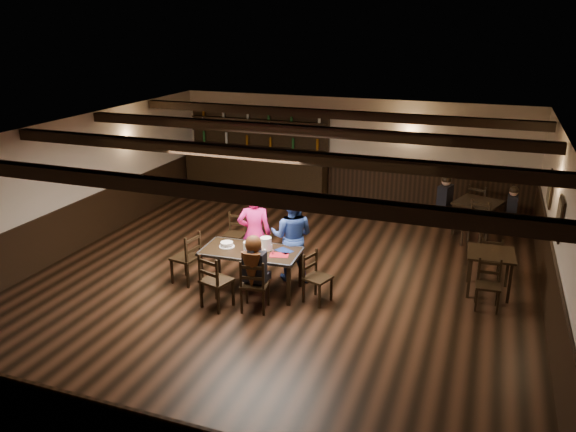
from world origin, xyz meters
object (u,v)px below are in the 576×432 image
(chair_near_right, at_px, (254,282))
(dining_table, at_px, (251,254))
(chair_near_left, at_px, (213,278))
(man_blue, at_px, (292,236))
(cake, at_px, (227,245))
(bar_counter, at_px, (257,170))
(woman_pink, at_px, (254,234))

(chair_near_right, bearing_deg, dining_table, 116.31)
(chair_near_left, distance_m, man_blue, 1.75)
(cake, bearing_deg, chair_near_left, -79.56)
(chair_near_left, bearing_deg, chair_near_right, 10.87)
(chair_near_right, xyz_separation_m, man_blue, (0.15, 1.40, 0.29))
(man_blue, xyz_separation_m, bar_counter, (-2.61, 4.49, -0.10))
(dining_table, xyz_separation_m, man_blue, (0.51, 0.68, 0.14))
(cake, distance_m, bar_counter, 5.43)
(dining_table, height_order, chair_near_right, chair_near_right)
(woman_pink, height_order, bar_counter, bar_counter)
(chair_near_left, bearing_deg, woman_pink, 84.14)
(dining_table, distance_m, chair_near_left, 0.91)
(dining_table, bearing_deg, chair_near_right, -63.69)
(cake, bearing_deg, bar_counter, 107.59)
(chair_near_left, bearing_deg, dining_table, 70.13)
(dining_table, relative_size, woman_pink, 1.05)
(chair_near_left, distance_m, chair_near_right, 0.67)
(bar_counter, bearing_deg, man_blue, -59.83)
(chair_near_right, distance_m, woman_pink, 1.39)
(bar_counter, bearing_deg, woman_pink, -67.32)
(chair_near_right, relative_size, woman_pink, 0.55)
(chair_near_right, height_order, cake, chair_near_right)
(dining_table, distance_m, woman_pink, 0.58)
(chair_near_right, bearing_deg, bar_counter, 112.65)
(chair_near_left, relative_size, cake, 3.47)
(chair_near_right, distance_m, man_blue, 1.44)
(chair_near_left, xyz_separation_m, chair_near_right, (0.66, 0.13, -0.02))
(bar_counter, bearing_deg, cake, -72.41)
(chair_near_right, distance_m, cake, 1.12)
(chair_near_left, bearing_deg, man_blue, 62.03)
(dining_table, relative_size, cake, 6.38)
(man_blue, bearing_deg, bar_counter, -66.70)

